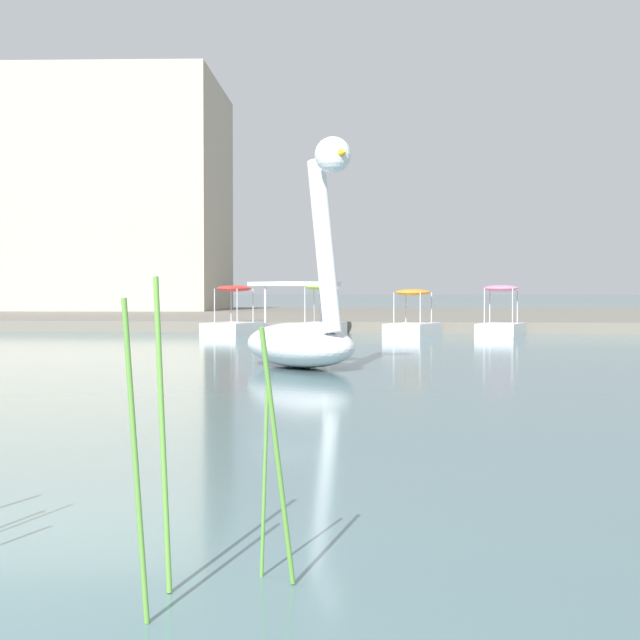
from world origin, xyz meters
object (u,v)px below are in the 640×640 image
Objects in this scene: pedal_boat_lime at (321,320)px; pedal_boat_pink at (501,322)px; swan_boat at (303,326)px; pedal_boat_orange at (413,322)px; pedal_boat_red at (234,320)px.

pedal_boat_pink is at bearing 2.21° from pedal_boat_lime.
pedal_boat_orange is (1.98, 12.67, -0.32)m from swan_boat.
pedal_boat_orange is at bearing 81.10° from swan_boat.
pedal_boat_lime reaches higher than pedal_boat_orange.
pedal_boat_red is (-3.74, 13.20, -0.32)m from swan_boat.
pedal_boat_red is at bearing 179.70° from pedal_boat_pink.
pedal_boat_orange is at bearing -170.01° from pedal_boat_pink.
swan_boat reaches higher than pedal_boat_pink.
pedal_boat_orange is at bearing -5.25° from pedal_boat_red.
swan_boat is at bearing -98.90° from pedal_boat_orange.
pedal_boat_pink is 0.91× the size of pedal_boat_red.
swan_boat is 13.98m from pedal_boat_pink.
pedal_boat_pink is 1.08× the size of pedal_boat_lime.
swan_boat is 1.63× the size of pedal_boat_orange.
pedal_boat_pink is 5.62m from pedal_boat_lime.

